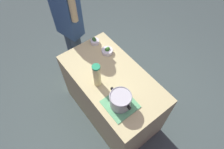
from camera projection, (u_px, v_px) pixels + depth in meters
name	position (u px, v px, depth m)	size (l,w,h in m)	color
ground_plane	(112.00, 110.00, 2.88)	(8.00, 8.00, 0.00)	#475854
counter_slab	(112.00, 96.00, 2.52)	(1.30, 0.71, 0.87)	#CABE83
dish_cloth	(120.00, 104.00, 1.97)	(0.31, 0.30, 0.01)	#66BB7A
cooking_pot	(120.00, 100.00, 1.90)	(0.29, 0.22, 0.17)	#B7B7BC
lemonade_pitcher	(97.00, 75.00, 2.00)	(0.08, 0.08, 0.30)	#ECDE90
broccoli_bowl_front	(107.00, 51.00, 2.36)	(0.14, 0.14, 0.08)	silver
broccoli_bowl_center	(95.00, 41.00, 2.45)	(0.11, 0.11, 0.08)	silver
person_cook	(70.00, 27.00, 2.57)	(0.50, 0.28, 1.66)	#33455A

